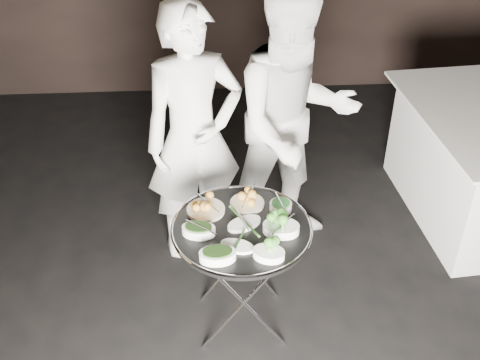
{
  "coord_description": "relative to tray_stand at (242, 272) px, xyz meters",
  "views": [
    {
      "loc": [
        -0.35,
        -2.13,
        2.83
      ],
      "look_at": [
        -0.19,
        0.52,
        0.95
      ],
      "focal_mm": 45.0,
      "sensor_mm": 36.0,
      "label": 1
    }
  ],
  "objects": [
    {
      "name": "tray_stand",
      "position": [
        0.0,
        0.0,
        0.0
      ],
      "size": [
        0.49,
        0.42,
        0.72
      ],
      "rotation": [
        0.0,
        0.0,
        0.13
      ],
      "color": "silver",
      "rests_on": "floor"
    },
    {
      "name": "serving_tray",
      "position": [
        0.0,
        0.0,
        0.33
      ],
      "size": [
        0.77,
        0.77,
        0.04
      ],
      "color": "black",
      "rests_on": "tray_stand"
    },
    {
      "name": "potato_plate_a",
      "position": [
        -0.19,
        0.15,
        0.37
      ],
      "size": [
        0.21,
        0.21,
        0.08
      ],
      "rotation": [
        0.0,
        0.0,
        -0.21
      ],
      "color": "beige",
      "rests_on": "serving_tray"
    },
    {
      "name": "potato_plate_b",
      "position": [
        0.04,
        0.2,
        0.37
      ],
      "size": [
        0.19,
        0.19,
        0.07
      ],
      "rotation": [
        0.0,
        0.0,
        -0.1
      ],
      "color": "beige",
      "rests_on": "serving_tray"
    },
    {
      "name": "greens_bowl",
      "position": [
        0.23,
        0.14,
        0.37
      ],
      "size": [
        0.13,
        0.13,
        0.07
      ],
      "rotation": [
        0.0,
        0.0,
        -0.35
      ],
      "color": "silver",
      "rests_on": "serving_tray"
    },
    {
      "name": "asparagus_plate_a",
      "position": [
        0.01,
        0.02,
        0.35
      ],
      "size": [
        0.23,
        0.19,
        0.04
      ],
      "rotation": [
        0.0,
        0.0,
        0.49
      ],
      "color": "silver",
      "rests_on": "serving_tray"
    },
    {
      "name": "asparagus_plate_b",
      "position": [
        -0.03,
        -0.16,
        0.35
      ],
      "size": [
        0.21,
        0.16,
        0.04
      ],
      "rotation": [
        0.0,
        0.0,
        -0.39
      ],
      "color": "silver",
      "rests_on": "serving_tray"
    },
    {
      "name": "spinach_bowl_a",
      "position": [
        -0.23,
        -0.04,
        0.37
      ],
      "size": [
        0.2,
        0.15,
        0.07
      ],
      "rotation": [
        0.0,
        0.0,
        -0.18
      ],
      "color": "silver",
      "rests_on": "serving_tray"
    },
    {
      "name": "spinach_bowl_b",
      "position": [
        -0.14,
        -0.24,
        0.37
      ],
      "size": [
        0.19,
        0.13,
        0.08
      ],
      "rotation": [
        0.0,
        0.0,
        0.05
      ],
      "color": "silver",
      "rests_on": "serving_tray"
    },
    {
      "name": "broccoli_bowl_a",
      "position": [
        0.21,
        -0.05,
        0.37
      ],
      "size": [
        0.22,
        0.18,
        0.08
      ],
      "rotation": [
        0.0,
        0.0,
        -0.19
      ],
      "color": "silver",
      "rests_on": "serving_tray"
    },
    {
      "name": "broccoli_bowl_b",
      "position": [
        0.12,
        -0.24,
        0.37
      ],
      "size": [
        0.19,
        0.17,
        0.07
      ],
      "rotation": [
        0.0,
        0.0,
        -0.32
      ],
      "color": "silver",
      "rests_on": "serving_tray"
    },
    {
      "name": "serving_utensils",
      "position": [
        0.02,
        0.07,
        0.39
      ],
      "size": [
        0.59,
        0.44,
        0.01
      ],
      "color": "silver",
      "rests_on": "serving_tray"
    },
    {
      "name": "waiter_left",
      "position": [
        -0.25,
        0.73,
        0.47
      ],
      "size": [
        0.74,
        0.59,
        1.75
      ],
      "primitive_type": "imported",
      "rotation": [
        0.0,
        0.0,
        0.31
      ],
      "color": "silver",
      "rests_on": "floor"
    },
    {
      "name": "waiter_right",
      "position": [
        0.38,
        0.81,
        0.51
      ],
      "size": [
        1.04,
        0.9,
        1.83
      ],
      "primitive_type": "imported",
      "rotation": [
        0.0,
        0.0,
        0.26
      ],
      "color": "silver",
      "rests_on": "floor"
    }
  ]
}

